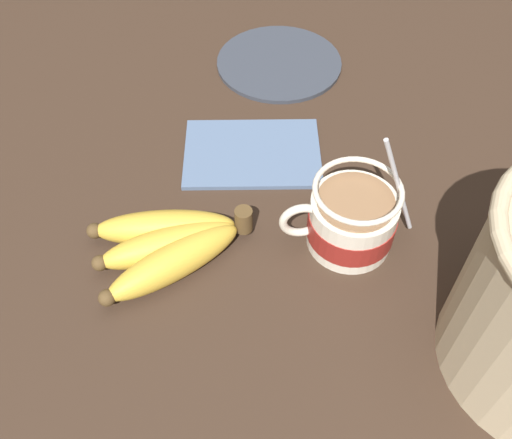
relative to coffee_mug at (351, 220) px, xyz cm
name	(u,v)px	position (x,y,z in cm)	size (l,w,h in cm)	color
table	(265,251)	(9.28, -0.76, -5.38)	(138.39, 138.39, 3.53)	#332319
coffee_mug	(351,220)	(0.00, 0.00, 0.00)	(15.12, 9.62, 15.36)	beige
banana_bunch	(169,244)	(19.82, -0.05, -1.63)	(18.37, 12.54, 4.22)	#4C381E
napkin	(253,153)	(9.13, -14.78, -3.32)	(18.37, 13.67, 0.60)	slate
small_plate	(279,63)	(3.35, -33.46, -3.32)	(18.58, 18.58, 0.60)	#333842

